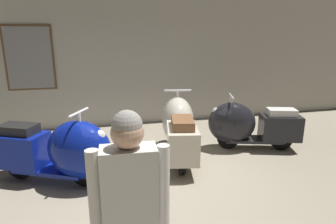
# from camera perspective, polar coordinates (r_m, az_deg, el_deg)

# --- Properties ---
(ground_plane) EXTENTS (60.00, 60.00, 0.00)m
(ground_plane) POSITION_cam_1_polar(r_m,az_deg,el_deg) (3.97, -3.43, -16.17)
(ground_plane) COLOR gray
(showroom_back_wall) EXTENTS (18.00, 0.24, 3.94)m
(showroom_back_wall) POSITION_cam_1_polar(r_m,az_deg,el_deg) (6.73, -9.19, 14.01)
(showroom_back_wall) COLOR #ADA89E
(showroom_back_wall) RESTS_ON ground
(scooter_0) EXTENTS (1.84, 1.25, 1.10)m
(scooter_0) POSITION_cam_1_polar(r_m,az_deg,el_deg) (4.27, -20.94, -7.38)
(scooter_0) COLOR black
(scooter_0) RESTS_ON ground
(scooter_1) EXTENTS (0.89, 1.91, 1.13)m
(scooter_1) POSITION_cam_1_polar(r_m,az_deg,el_deg) (4.98, 2.22, -3.03)
(scooter_1) COLOR black
(scooter_1) RESTS_ON ground
(scooter_2) EXTENTS (1.75, 0.96, 1.03)m
(scooter_2) POSITION_cam_1_polar(r_m,az_deg,el_deg) (5.43, 15.66, -2.57)
(scooter_2) COLOR black
(scooter_2) RESTS_ON ground
(visitor_0) EXTENTS (0.54, 0.27, 1.61)m
(visitor_0) POSITION_cam_1_polar(r_m,az_deg,el_deg) (2.02, -7.69, -18.56)
(visitor_0) COLOR black
(visitor_0) RESTS_ON ground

